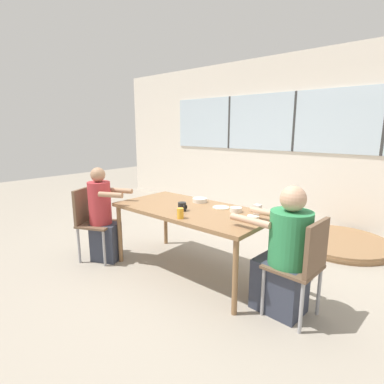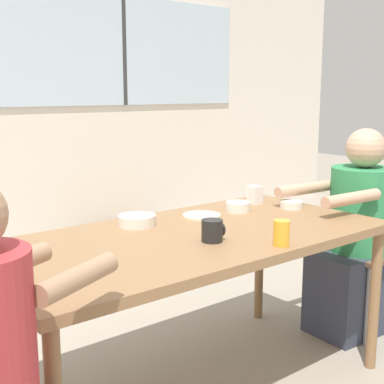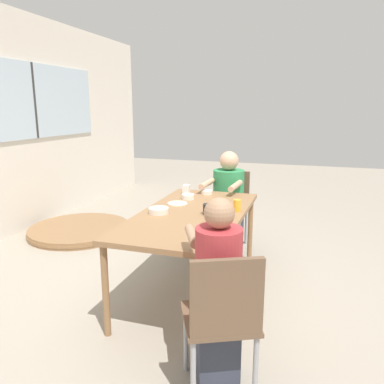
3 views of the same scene
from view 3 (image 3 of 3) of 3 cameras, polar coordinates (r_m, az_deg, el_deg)
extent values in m
plane|color=gray|center=(3.47, 0.00, -14.86)|extent=(16.00, 16.00, 0.00)
cube|color=#333333|center=(5.52, -22.86, 12.67)|extent=(0.04, 0.01, 0.98)
cube|color=olive|center=(3.20, 0.00, -3.49)|extent=(1.73, 0.86, 0.04)
cylinder|color=olive|center=(2.53, 2.73, -17.27)|extent=(0.05, 0.05, 0.69)
cylinder|color=olive|center=(3.99, 8.85, -5.85)|extent=(0.05, 0.05, 0.69)
cylinder|color=olive|center=(2.80, -13.03, -14.47)|extent=(0.05, 0.05, 0.69)
cylinder|color=olive|center=(4.16, -1.59, -4.89)|extent=(0.05, 0.05, 0.69)
cube|color=brown|center=(4.36, 5.65, -2.73)|extent=(0.42, 0.42, 0.03)
cube|color=brown|center=(4.47, 6.33, 0.59)|extent=(0.06, 0.38, 0.42)
cylinder|color=#99999E|center=(4.23, 7.18, -6.54)|extent=(0.03, 0.03, 0.44)
cylinder|color=#99999E|center=(4.32, 2.78, -6.04)|extent=(0.03, 0.03, 0.44)
cylinder|color=#99999E|center=(4.54, 8.24, -5.19)|extent=(0.03, 0.03, 0.44)
cylinder|color=#99999E|center=(4.63, 4.12, -4.76)|extent=(0.03, 0.03, 0.44)
cube|color=brown|center=(2.24, 4.14, -18.62)|extent=(0.53, 0.53, 0.03)
cube|color=brown|center=(1.97, 5.33, -15.78)|extent=(0.19, 0.36, 0.42)
cylinder|color=#99999E|center=(2.48, -0.94, -21.44)|extent=(0.03, 0.03, 0.44)
cylinder|color=#99999E|center=(2.53, 7.26, -20.72)|extent=(0.03, 0.03, 0.44)
cylinder|color=#99999E|center=(2.21, 0.18, -26.37)|extent=(0.03, 0.03, 0.44)
cylinder|color=#99999E|center=(2.27, 9.64, -25.34)|extent=(0.03, 0.03, 0.44)
cube|color=#333847|center=(4.32, 5.19, -5.89)|extent=(0.44, 0.34, 0.46)
cylinder|color=#2D844C|center=(4.26, 5.57, 0.28)|extent=(0.35, 0.35, 0.46)
sphere|color=tan|center=(4.20, 5.67, 4.77)|extent=(0.21, 0.21, 0.21)
cylinder|color=tan|center=(3.92, 6.64, 0.95)|extent=(0.39, 0.08, 0.06)
cylinder|color=tan|center=(4.00, 2.29, 1.29)|extent=(0.39, 0.08, 0.06)
cube|color=#333847|center=(2.43, 3.58, -21.88)|extent=(0.39, 0.35, 0.46)
cylinder|color=#B23338|center=(2.14, 4.04, -11.98)|extent=(0.26, 0.26, 0.51)
sphere|color=#A37A5B|center=(2.03, 4.19, -3.24)|extent=(0.17, 0.17, 0.17)
cylinder|color=#A37A5B|center=(2.28, 0.03, -6.68)|extent=(0.29, 0.18, 0.06)
cylinder|color=#A37A5B|center=(2.32, 5.88, -6.39)|extent=(0.29, 0.18, 0.06)
cylinder|color=black|center=(3.13, 2.46, -2.64)|extent=(0.09, 0.09, 0.09)
torus|color=black|center=(3.17, 2.66, -2.44)|extent=(0.01, 0.06, 0.06)
cylinder|color=gold|center=(3.25, 6.89, -2.05)|extent=(0.06, 0.06, 0.10)
cube|color=silver|center=(3.86, -0.86, 0.39)|extent=(0.06, 0.06, 0.10)
cylinder|color=silver|center=(3.18, -5.11, -2.83)|extent=(0.17, 0.17, 0.05)
cylinder|color=silver|center=(3.66, -0.63, -0.71)|extent=(0.12, 0.12, 0.05)
cylinder|color=silver|center=(3.87, 2.27, -0.02)|extent=(0.12, 0.12, 0.04)
cylinder|color=beige|center=(3.48, -2.23, -1.76)|extent=(0.18, 0.18, 0.01)
cylinder|color=olive|center=(5.14, -16.70, -5.84)|extent=(1.29, 1.29, 0.03)
cylinder|color=olive|center=(5.13, -16.72, -5.52)|extent=(1.30, 1.30, 0.03)
cylinder|color=olive|center=(5.12, -16.75, -5.21)|extent=(1.29, 1.29, 0.03)
camera|label=1|loc=(5.19, 34.55, 10.31)|focal=28.00mm
camera|label=2|loc=(1.76, 43.62, -0.01)|focal=50.00mm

